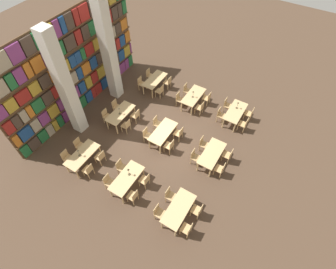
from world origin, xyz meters
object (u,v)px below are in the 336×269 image
object	(u,v)px
chair_16	(170,146)
reading_table_6	(82,156)
chair_20	(200,107)
chair_21	(179,99)
chair_9	(220,115)
chair_23	(187,90)
chair_8	(244,124)
desk_lamp_4	(119,110)
reading_table_1	(212,154)
chair_6	(228,155)
chair_12	(133,196)
reading_table_8	(155,80)
chair_22	(207,98)
desk_lamp_2	(193,93)
chair_10	(250,114)
chair_35	(150,75)
chair_25	(67,157)
desk_lamp_3	(78,152)
desk_lamp_1	(128,171)
reading_table_3	(127,179)
desk_lamp_0	(238,104)
chair_4	(220,169)
chair_28	(126,125)
chair_31	(116,106)
chair_34	(168,82)
chair_1	(159,212)
chair_5	(195,156)
chair_13	(109,182)
chair_7	(203,144)
reading_table_4	(163,132)
chair_33	(141,83)
chair_15	(121,167)
reading_table_0	(179,209)
pillar_center	(109,53)
chair_27	(80,145)
chair_19	(157,123)
pillar_left	(65,87)
reading_table_7	(121,114)
chair_24	(88,170)
chair_3	(170,195)
chair_14	(145,180)
chair_17	(147,135)
chair_2	(198,210)
chair_32	(160,91)
chair_26	(100,157)
chair_11	(227,105)
reading_table_2	(235,112)
chair_30	(136,115)
reading_table_5	(193,96)

from	to	relation	value
chair_16	reading_table_6	size ratio (longest dim) A/B	0.50
chair_20	chair_21	bearing A→B (deg)	90.00
chair_9	chair_23	bearing A→B (deg)	-107.72
chair_8	desk_lamp_4	distance (m)	6.84
reading_table_1	chair_6	size ratio (longest dim) A/B	2.01
chair_12	reading_table_8	size ratio (longest dim) A/B	0.50
chair_22	desk_lamp_2	world-z (taller)	desk_lamp_2
chair_10	chair_35	xyz separation A→B (m)	(-0.06, 6.75, 0.00)
chair_25	desk_lamp_3	world-z (taller)	desk_lamp_3
desk_lamp_1	reading_table_3	bearing A→B (deg)	179.74
chair_10	desk_lamp_0	xyz separation A→B (m)	(-0.24, 0.74, 0.57)
reading_table_1	desk_lamp_1	size ratio (longest dim) A/B	3.83
chair_4	chair_28	world-z (taller)	same
chair_31	chair_34	world-z (taller)	same
chair_1	desk_lamp_3	world-z (taller)	desk_lamp_3
chair_5	chair_13	bearing A→B (deg)	-39.81
chair_7	chair_23	bearing A→B (deg)	-139.87
chair_1	chair_23	distance (m)	7.93
reading_table_4	chair_16	distance (m)	0.85
chair_1	reading_table_1	distance (m)	3.86
chair_33	chair_8	bearing A→B (deg)	90.62
chair_16	chair_25	size ratio (longest dim) A/B	1.00
chair_15	chair_34	distance (m)	6.64
desk_lamp_1	reading_table_0	bearing A→B (deg)	-95.15
chair_12	chair_34	xyz separation A→B (m)	(7.44, 2.69, 0.00)
chair_6	pillar_center	bearing A→B (deg)	82.23
desk_lamp_4	pillar_center	bearing A→B (deg)	44.15
chair_25	chair_27	distance (m)	0.88
chair_6	chair_19	bearing A→B (deg)	90.59
chair_16	chair_22	size ratio (longest dim) A/B	1.00
pillar_left	reading_table_7	world-z (taller)	pillar_left
chair_5	chair_24	world-z (taller)	same
pillar_left	chair_3	world-z (taller)	pillar_left
chair_6	chair_14	world-z (taller)	same
chair_17	chair_28	distance (m)	1.34
chair_1	chair_16	size ratio (longest dim) A/B	1.00
reading_table_1	desk_lamp_0	distance (m)	3.54
pillar_left	chair_2	bearing A→B (deg)	-98.44
chair_3	chair_32	world-z (taller)	same
chair_21	desk_lamp_2	xyz separation A→B (m)	(0.30, -0.72, 0.57)
chair_27	chair_20	bearing A→B (deg)	144.07
chair_26	chair_6	bearing A→B (deg)	-57.97
chair_11	reading_table_6	bearing A→B (deg)	-32.97
desk_lamp_0	chair_22	distance (m)	1.96
chair_5	chair_12	distance (m)	3.56
pillar_left	reading_table_8	size ratio (longest dim) A/B	3.32
chair_34	chair_28	bearing A→B (deg)	179.02
desk_lamp_3	chair_34	distance (m)	7.20
reading_table_2	chair_26	size ratio (longest dim) A/B	2.01
chair_30	reading_table_5	bearing A→B (deg)	-36.54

